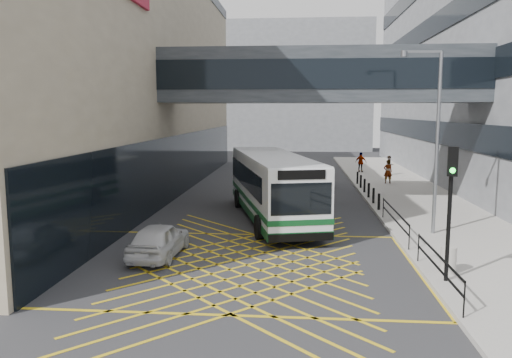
% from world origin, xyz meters
% --- Properties ---
extents(ground, '(120.00, 120.00, 0.00)m').
position_xyz_m(ground, '(0.00, 0.00, 0.00)').
color(ground, '#333335').
extents(building_whsmith, '(24.17, 42.00, 16.00)m').
position_xyz_m(building_whsmith, '(-17.98, 16.00, 8.00)').
color(building_whsmith, tan).
rests_on(building_whsmith, ground).
extents(building_far, '(28.00, 16.00, 18.00)m').
position_xyz_m(building_far, '(-2.00, 60.00, 9.00)').
color(building_far, gray).
rests_on(building_far, ground).
extents(skybridge, '(20.00, 4.10, 3.00)m').
position_xyz_m(skybridge, '(3.00, 12.00, 7.50)').
color(skybridge, '#33383D').
rests_on(skybridge, ground).
extents(pavement, '(6.00, 54.00, 0.16)m').
position_xyz_m(pavement, '(9.00, 15.00, 0.08)').
color(pavement, '#AEA9A0').
rests_on(pavement, ground).
extents(box_junction, '(12.00, 9.00, 0.01)m').
position_xyz_m(box_junction, '(0.00, 0.00, 0.00)').
color(box_junction, gold).
rests_on(box_junction, ground).
extents(bus, '(5.52, 12.15, 3.32)m').
position_xyz_m(bus, '(0.50, 7.92, 1.78)').
color(bus, white).
rests_on(bus, ground).
extents(car_white, '(1.93, 4.31, 1.35)m').
position_xyz_m(car_white, '(-3.44, 0.80, 0.67)').
color(car_white, silver).
rests_on(car_white, ground).
extents(car_dark, '(2.04, 4.52, 1.38)m').
position_xyz_m(car_dark, '(1.36, 14.70, 0.69)').
color(car_dark, '#232228').
rests_on(car_dark, ground).
extents(car_silver, '(2.07, 4.58, 1.40)m').
position_xyz_m(car_silver, '(3.40, 20.29, 0.70)').
color(car_silver, '#92969A').
rests_on(car_silver, ground).
extents(traffic_light, '(0.33, 0.51, 4.29)m').
position_xyz_m(traffic_light, '(6.52, -1.68, 2.95)').
color(traffic_light, black).
rests_on(traffic_light, pavement).
extents(street_lamp, '(1.79, 0.31, 7.90)m').
position_xyz_m(street_lamp, '(7.62, 4.82, 4.66)').
color(street_lamp, slate).
rests_on(street_lamp, pavement).
extents(litter_bin, '(0.52, 0.52, 0.90)m').
position_xyz_m(litter_bin, '(6.83, -0.78, 0.61)').
color(litter_bin, '#ADA89E').
rests_on(litter_bin, pavement).
extents(kerb_railings, '(0.05, 12.54, 1.00)m').
position_xyz_m(kerb_railings, '(6.15, 1.78, 0.88)').
color(kerb_railings, black).
rests_on(kerb_railings, pavement).
extents(bollards, '(0.14, 10.14, 0.90)m').
position_xyz_m(bollards, '(6.25, 15.00, 0.61)').
color(bollards, black).
rests_on(bollards, pavement).
extents(pedestrian_a, '(0.75, 0.58, 1.77)m').
position_xyz_m(pedestrian_a, '(8.52, 20.35, 1.04)').
color(pedestrian_a, gray).
rests_on(pedestrian_a, pavement).
extents(pedestrian_b, '(0.90, 0.70, 1.63)m').
position_xyz_m(pedestrian_b, '(9.53, 25.39, 0.97)').
color(pedestrian_b, gray).
rests_on(pedestrian_b, pavement).
extents(pedestrian_c, '(1.14, 0.91, 1.75)m').
position_xyz_m(pedestrian_c, '(7.39, 27.33, 1.03)').
color(pedestrian_c, gray).
rests_on(pedestrian_c, pavement).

